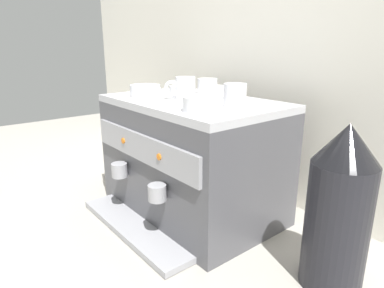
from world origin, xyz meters
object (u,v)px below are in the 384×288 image
(espresso_machine, at_px, (191,157))
(ceramic_bowl_3, at_px, (217,93))
(ceramic_bowl_2, at_px, (182,90))
(ceramic_cup_0, at_px, (234,95))
(milk_pitcher, at_px, (131,159))
(ceramic_bowl_0, at_px, (145,91))
(ceramic_cup_1, at_px, (184,88))
(ceramic_bowl_1, at_px, (203,104))
(ceramic_cup_2, at_px, (207,87))
(coffee_grinder, at_px, (339,209))

(espresso_machine, xyz_separation_m, ceramic_bowl_3, (0.05, 0.08, 0.24))
(ceramic_bowl_2, relative_size, ceramic_bowl_3, 1.00)
(ceramic_bowl_3, bearing_deg, ceramic_cup_0, -23.04)
(ceramic_bowl_2, height_order, ceramic_bowl_3, ceramic_bowl_3)
(milk_pitcher, bearing_deg, ceramic_bowl_0, -16.35)
(ceramic_cup_1, bearing_deg, ceramic_bowl_2, 145.11)
(ceramic_cup_1, height_order, ceramic_bowl_1, ceramic_cup_1)
(ceramic_cup_2, xyz_separation_m, ceramic_bowl_2, (-0.08, -0.06, -0.02))
(ceramic_cup_2, xyz_separation_m, ceramic_bowl_0, (-0.11, -0.21, -0.01))
(ceramic_bowl_0, xyz_separation_m, ceramic_bowl_3, (0.21, 0.17, 0.00))
(ceramic_cup_2, relative_size, ceramic_bowl_1, 0.82)
(ceramic_bowl_2, relative_size, milk_pitcher, 0.67)
(ceramic_cup_2, bearing_deg, ceramic_cup_0, -23.29)
(espresso_machine, xyz_separation_m, milk_pitcher, (-0.47, 0.00, -0.13))
(ceramic_cup_1, distance_m, ceramic_cup_2, 0.14)
(ceramic_bowl_2, bearing_deg, ceramic_bowl_0, -98.93)
(espresso_machine, distance_m, ceramic_bowl_2, 0.28)
(ceramic_bowl_2, bearing_deg, milk_pitcher, -169.12)
(milk_pitcher, bearing_deg, ceramic_bowl_2, 10.88)
(coffee_grinder, bearing_deg, ceramic_cup_2, 170.80)
(ceramic_cup_0, bearing_deg, ceramic_cup_2, 156.71)
(espresso_machine, relative_size, ceramic_bowl_1, 5.51)
(ceramic_cup_1, bearing_deg, ceramic_cup_0, 7.38)
(ceramic_cup_2, bearing_deg, milk_pitcher, -163.63)
(espresso_machine, xyz_separation_m, coffee_grinder, (0.55, 0.03, 0.01))
(ceramic_bowl_1, bearing_deg, ceramic_bowl_3, 126.83)
(espresso_machine, distance_m, ceramic_cup_0, 0.31)
(espresso_machine, height_order, ceramic_cup_1, ceramic_cup_1)
(coffee_grinder, bearing_deg, espresso_machine, -177.31)
(ceramic_cup_0, xyz_separation_m, milk_pitcher, (-0.66, -0.02, -0.38))
(ceramic_cup_1, distance_m, coffee_grinder, 0.63)
(ceramic_cup_1, bearing_deg, milk_pitcher, 178.49)
(espresso_machine, bearing_deg, ceramic_bowl_2, 153.77)
(espresso_machine, relative_size, coffee_grinder, 1.47)
(ceramic_bowl_3, bearing_deg, espresso_machine, -120.00)
(ceramic_cup_1, bearing_deg, espresso_machine, 16.48)
(ceramic_bowl_1, xyz_separation_m, coffee_grinder, (0.37, 0.13, -0.23))
(ceramic_cup_0, distance_m, coffee_grinder, 0.44)
(ceramic_cup_0, relative_size, coffee_grinder, 0.24)
(espresso_machine, bearing_deg, ceramic_cup_0, 5.98)
(espresso_machine, height_order, ceramic_bowl_1, ceramic_bowl_1)
(ceramic_cup_0, bearing_deg, ceramic_cup_1, -172.62)
(ceramic_cup_1, relative_size, milk_pitcher, 0.68)
(espresso_machine, height_order, coffee_grinder, coffee_grinder)
(coffee_grinder, bearing_deg, ceramic_bowl_0, -171.01)
(ceramic_cup_2, bearing_deg, espresso_machine, -66.03)
(ceramic_bowl_0, xyz_separation_m, ceramic_bowl_1, (0.35, -0.02, 0.00))
(ceramic_cup_0, distance_m, ceramic_bowl_0, 0.37)
(ceramic_bowl_2, relative_size, coffee_grinder, 0.24)
(espresso_machine, bearing_deg, milk_pitcher, 179.59)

